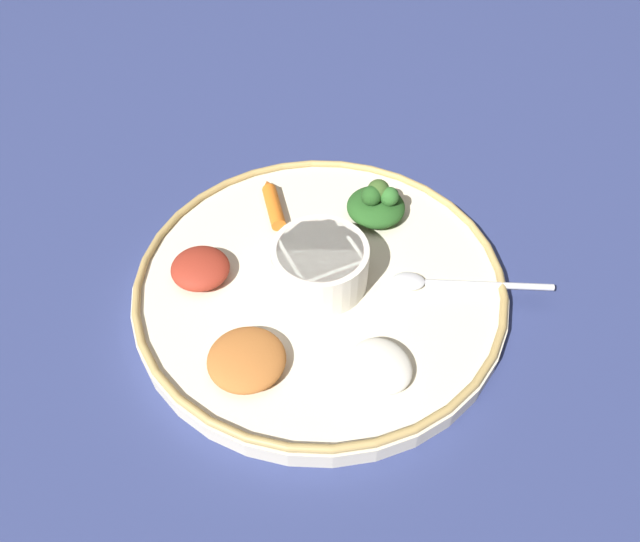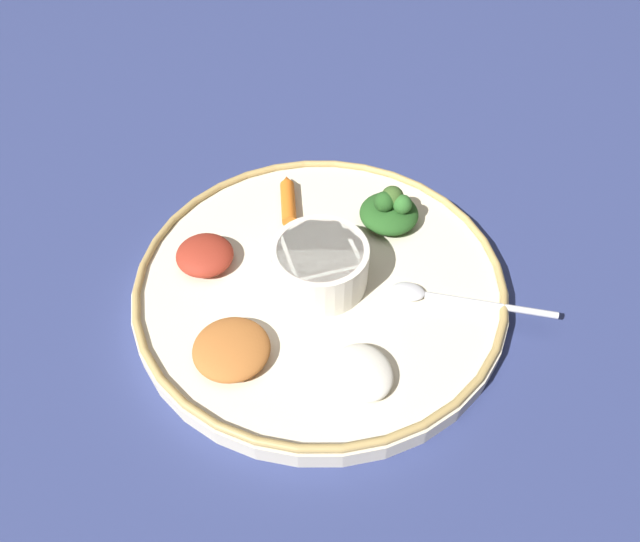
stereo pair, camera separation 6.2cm
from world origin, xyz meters
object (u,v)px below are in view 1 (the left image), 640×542
Objects in this scene: spoon at (446,283)px; center_bowl at (320,264)px; greens_pile at (377,204)px; carrot_near_spoon at (273,203)px.

center_bowl is at bearing 173.90° from spoon.
greens_pile reaches higher than carrot_near_spoon.
spoon is 2.07× the size of carrot_near_spoon.
carrot_near_spoon is (-0.05, 0.11, -0.02)m from center_bowl.
center_bowl is 0.12m from greens_pile.
spoon is at bearing -60.67° from greens_pile.
spoon is 0.22m from carrot_near_spoon.
carrot_near_spoon reaches higher than spoon.
greens_pile is 1.16× the size of carrot_near_spoon.
carrot_near_spoon is at bearing 170.85° from greens_pile.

